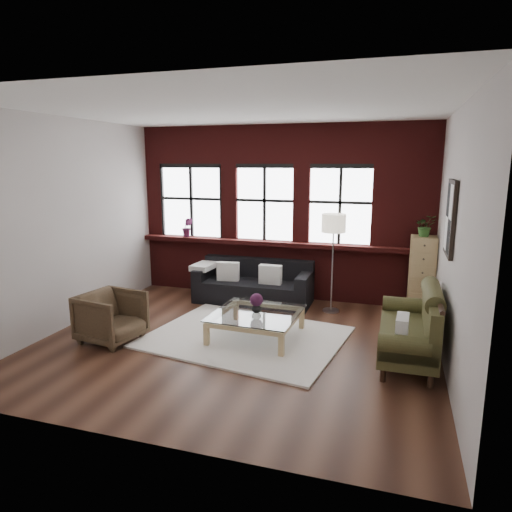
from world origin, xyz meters
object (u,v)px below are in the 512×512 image
(vintage_settee, at_px, (408,324))
(armchair, at_px, (111,317))
(vase, at_px, (256,307))
(floor_lamp, at_px, (333,259))
(coffee_table, at_px, (256,325))
(dark_sofa, at_px, (253,282))
(drawer_chest, at_px, (421,276))

(vintage_settee, height_order, armchair, vintage_settee)
(vase, xyz_separation_m, floor_lamp, (0.87, 1.55, 0.45))
(armchair, height_order, coffee_table, armchair)
(vintage_settee, bearing_deg, armchair, -171.14)
(dark_sofa, bearing_deg, drawer_chest, 3.05)
(armchair, xyz_separation_m, vase, (1.95, 0.72, 0.11))
(drawer_chest, height_order, floor_lamp, floor_lamp)
(coffee_table, xyz_separation_m, floor_lamp, (0.87, 1.55, 0.73))
(armchair, distance_m, vase, 2.08)
(floor_lamp, bearing_deg, drawer_chest, 10.41)
(vase, bearing_deg, drawer_chest, 38.07)
(vintage_settee, height_order, drawer_chest, drawer_chest)
(vase, distance_m, floor_lamp, 1.83)
(vintage_settee, height_order, vase, vintage_settee)
(dark_sofa, relative_size, armchair, 2.67)
(vintage_settee, xyz_separation_m, vase, (-2.08, 0.10, -0.00))
(vintage_settee, bearing_deg, drawer_chest, 83.12)
(vintage_settee, height_order, coffee_table, vintage_settee)
(coffee_table, height_order, vase, vase)
(vase, bearing_deg, dark_sofa, 109.16)
(dark_sofa, height_order, coffee_table, dark_sofa)
(coffee_table, bearing_deg, armchair, -159.60)
(floor_lamp, bearing_deg, vase, -119.28)
(armchair, bearing_deg, drawer_chest, -50.01)
(dark_sofa, distance_m, coffee_table, 1.76)
(vase, xyz_separation_m, drawer_chest, (2.31, 1.81, 0.20))
(vase, bearing_deg, floor_lamp, 60.72)
(dark_sofa, height_order, armchair, dark_sofa)
(dark_sofa, relative_size, coffee_table, 1.75)
(vintage_settee, relative_size, floor_lamp, 0.96)
(dark_sofa, distance_m, vase, 1.76)
(vase, relative_size, drawer_chest, 0.11)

